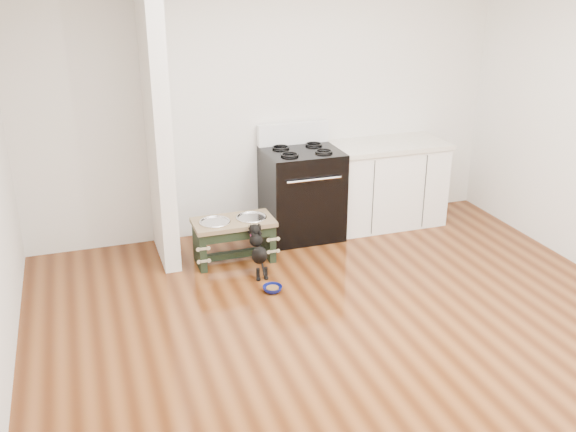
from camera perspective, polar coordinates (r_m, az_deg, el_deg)
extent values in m
plane|color=#47210C|center=(4.95, 7.07, -11.42)|extent=(5.00, 5.00, 0.00)
plane|color=silver|center=(6.62, -1.81, 10.00)|extent=(5.00, 0.00, 5.00)
cube|color=silver|center=(6.00, -11.57, 8.34)|extent=(0.15, 0.80, 2.70)
cube|color=black|center=(6.62, 1.23, 2.00)|extent=(0.76, 0.65, 0.92)
cube|color=black|center=(6.37, 2.17, 0.60)|extent=(0.58, 0.02, 0.50)
cylinder|color=silver|center=(6.23, 2.34, 3.23)|extent=(0.56, 0.02, 0.02)
cube|color=white|center=(6.70, 0.46, 7.35)|extent=(0.76, 0.08, 0.22)
torus|color=black|center=(6.29, 0.15, 5.47)|extent=(0.18, 0.18, 0.02)
torus|color=black|center=(6.41, 3.21, 5.75)|extent=(0.18, 0.18, 0.02)
torus|color=black|center=(6.55, -0.65, 6.12)|extent=(0.18, 0.18, 0.02)
torus|color=black|center=(6.67, 2.31, 6.38)|extent=(0.18, 0.18, 0.02)
cube|color=white|center=(7.03, 8.69, 2.68)|extent=(1.20, 0.60, 0.86)
cube|color=#BDB7A2|center=(6.90, 8.91, 6.26)|extent=(1.24, 0.64, 0.05)
cube|color=black|center=(6.95, 9.49, -0.95)|extent=(1.20, 0.06, 0.10)
cube|color=black|center=(6.10, -7.87, -2.75)|extent=(0.06, 0.37, 0.38)
cube|color=black|center=(6.24, -1.83, -1.96)|extent=(0.06, 0.37, 0.38)
cube|color=black|center=(5.95, -4.46, -1.74)|extent=(0.61, 0.03, 0.09)
cube|color=black|center=(6.21, -4.78, -3.41)|extent=(0.61, 0.06, 0.06)
cube|color=brown|center=(6.08, -4.88, -0.55)|extent=(0.76, 0.41, 0.04)
cylinder|color=silver|center=(6.04, -6.51, -0.74)|extent=(0.26, 0.26, 0.05)
cylinder|color=silver|center=(6.12, -3.26, -0.33)|extent=(0.26, 0.26, 0.05)
torus|color=silver|center=(6.03, -6.52, -0.52)|extent=(0.30, 0.30, 0.02)
torus|color=silver|center=(6.11, -3.27, -0.11)|extent=(0.30, 0.30, 0.02)
cylinder|color=black|center=(5.83, -2.68, -5.20)|extent=(0.03, 0.03, 0.12)
cylinder|color=black|center=(5.85, -1.99, -5.09)|extent=(0.03, 0.03, 0.12)
sphere|color=black|center=(5.84, -2.64, -5.63)|extent=(0.04, 0.04, 0.04)
sphere|color=black|center=(5.86, -1.95, -5.53)|extent=(0.04, 0.04, 0.04)
ellipsoid|color=black|center=(5.83, -2.56, -3.51)|extent=(0.13, 0.31, 0.28)
sphere|color=black|center=(5.87, -2.85, -2.14)|extent=(0.13, 0.13, 0.13)
sphere|color=black|center=(5.87, -2.96, -1.26)|extent=(0.11, 0.11, 0.11)
sphere|color=black|center=(5.93, -3.49, -1.04)|extent=(0.04, 0.04, 0.04)
sphere|color=black|center=(5.95, -2.83, -0.96)|extent=(0.04, 0.04, 0.04)
cylinder|color=black|center=(5.77, -2.21, -4.79)|extent=(0.02, 0.09, 0.10)
torus|color=#C4396B|center=(5.88, -2.91, -1.69)|extent=(0.10, 0.07, 0.09)
imported|color=#0C1257|center=(5.64, -1.39, -6.50)|extent=(0.21, 0.21, 0.05)
cylinder|color=brown|center=(5.64, -1.39, -6.46)|extent=(0.11, 0.11, 0.02)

